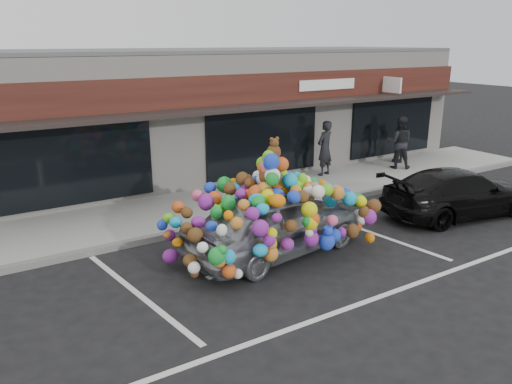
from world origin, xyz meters
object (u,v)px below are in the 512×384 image
pedestrian_a (325,148)px  toy_car (275,215)px  pedestrian_b (399,142)px  pedestrian_c (399,141)px  black_sedan (460,193)px

pedestrian_a → toy_car: bearing=25.1°
pedestrian_b → toy_car: bearing=67.3°
pedestrian_a → pedestrian_c: 3.62m
pedestrian_a → pedestrian_c: pedestrian_a is taller
pedestrian_b → pedestrian_c: size_ratio=1.14×
black_sedan → pedestrian_b: (2.18, 4.21, 0.44)m
pedestrian_a → pedestrian_b: (2.91, -0.64, 0.00)m
pedestrian_a → pedestrian_c: bearing=164.0°
pedestrian_b → pedestrian_c: bearing=-96.1°
black_sedan → pedestrian_a: (-0.72, 4.85, 0.44)m
black_sedan → pedestrian_a: 4.93m
pedestrian_b → black_sedan: bearing=104.9°
black_sedan → pedestrian_c: size_ratio=2.71×
black_sedan → pedestrian_b: bearing=-17.8°
pedestrian_c → pedestrian_b: bearing=-27.7°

